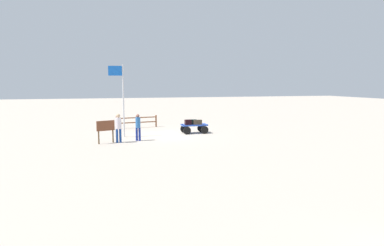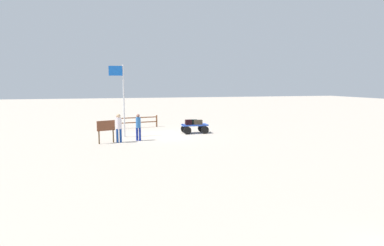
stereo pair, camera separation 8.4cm
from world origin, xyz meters
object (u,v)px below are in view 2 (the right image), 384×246
suitcase_maroon (194,122)px  flagpole (122,93)px  suitcase_olive (188,122)px  worker_lead (138,126)px  worker_trailing (119,126)px  luggage_cart (194,127)px  suitcase_navy (198,122)px  signboard (106,128)px

suitcase_maroon → flagpole: 5.57m
suitcase_olive → worker_lead: bearing=27.3°
suitcase_olive → worker_trailing: bearing=24.8°
luggage_cart → suitcase_navy: suitcase_navy is taller
luggage_cart → flagpole: bearing=4.7°
worker_lead → signboard: size_ratio=1.23×
worker_trailing → signboard: (0.76, 0.03, -0.11)m
suitcase_maroon → worker_trailing: 5.99m
suitcase_olive → signboard: (5.79, 2.35, 0.10)m
suitcase_olive → suitcase_maroon: 0.45m
suitcase_olive → suitcase_maroon: (-0.43, -0.14, -0.01)m
suitcase_maroon → worker_lead: (4.23, 2.10, 0.13)m
worker_trailing → signboard: worker_trailing is taller
flagpole → signboard: size_ratio=3.51×
luggage_cart → signboard: size_ratio=1.36×
worker_lead → flagpole: flagpole is taller
worker_trailing → signboard: size_ratio=1.28×
suitcase_olive → suitcase_navy: size_ratio=0.74×
suitcase_olive → signboard: signboard is taller
suitcase_maroon → worker_lead: worker_lead is taller
suitcase_maroon → flagpole: flagpole is taller
suitcase_maroon → signboard: signboard is taller
suitcase_maroon → worker_lead: size_ratio=0.32×
suitcase_olive → worker_trailing: size_ratio=0.26×
suitcase_navy → signboard: size_ratio=0.45×
worker_lead → signboard: 2.03m
suitcase_navy → flagpole: 5.81m
flagpole → signboard: (1.09, 2.10, -2.03)m
worker_lead → signboard: (2.00, 0.39, -0.02)m
worker_lead → flagpole: size_ratio=0.35×
flagpole → worker_lead: bearing=117.9°
suitcase_olive → flagpole: 5.17m
suitcase_maroon → flagpole: size_ratio=0.11×
suitcase_olive → signboard: size_ratio=0.33×
luggage_cart → suitcase_navy: 0.49m
suitcase_olive → worker_trailing: worker_trailing is taller
luggage_cart → suitcase_olive: (0.50, 0.18, 0.39)m
suitcase_maroon → signboard: (6.22, 2.49, 0.12)m
signboard → flagpole: bearing=-117.6°
suitcase_maroon → flagpole: bearing=4.4°
luggage_cart → worker_trailing: bearing=24.3°
suitcase_navy → signboard: signboard is taller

